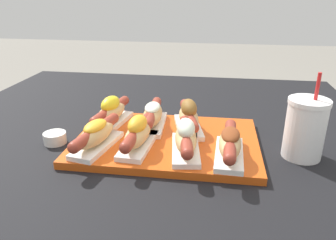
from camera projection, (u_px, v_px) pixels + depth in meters
patio_table at (155, 224)px, 1.07m from camera, size 1.26×1.11×0.71m
serving_tray at (167, 141)px, 0.82m from camera, size 0.45×0.31×0.02m
hot_dog_0 at (96, 135)px, 0.75m from camera, size 0.09×0.20×0.07m
hot_dog_1 at (138, 134)px, 0.75m from camera, size 0.07×0.20×0.08m
hot_dog_2 at (186, 138)px, 0.73m from camera, size 0.08×0.20×0.08m
hot_dog_3 at (230, 144)px, 0.71m from camera, size 0.07×0.20×0.06m
hot_dog_4 at (111, 112)px, 0.88m from camera, size 0.09×0.20×0.08m
hot_dog_5 at (153, 115)px, 0.87m from camera, size 0.07×0.20×0.06m
hot_dog_6 at (189, 117)px, 0.85m from camera, size 0.09×0.20×0.08m
sauce_bowl at (55, 137)px, 0.82m from camera, size 0.06×0.06×0.03m
drink_cup at (305, 129)px, 0.74m from camera, size 0.09×0.09×0.20m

